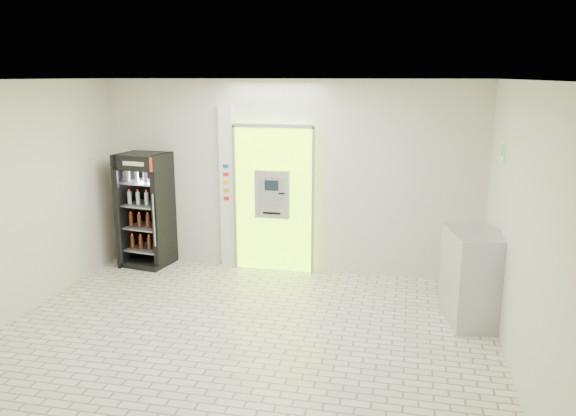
% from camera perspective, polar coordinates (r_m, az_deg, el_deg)
% --- Properties ---
extents(ground, '(6.00, 6.00, 0.00)m').
position_cam_1_polar(ground, '(6.94, -4.58, -12.75)').
color(ground, beige).
rests_on(ground, ground).
extents(room_shell, '(6.00, 6.00, 6.00)m').
position_cam_1_polar(room_shell, '(6.35, -4.88, 2.35)').
color(room_shell, beige).
rests_on(room_shell, ground).
extents(atm_assembly, '(1.30, 0.24, 2.33)m').
position_cam_1_polar(atm_assembly, '(8.82, -1.43, 1.04)').
color(atm_assembly, '#9FF70B').
rests_on(atm_assembly, ground).
extents(pillar, '(0.22, 0.11, 2.60)m').
position_cam_1_polar(pillar, '(9.04, -6.19, 2.10)').
color(pillar, silver).
rests_on(pillar, ground).
extents(beverage_cooler, '(0.78, 0.74, 1.85)m').
position_cam_1_polar(beverage_cooler, '(9.39, -14.21, -0.40)').
color(beverage_cooler, black).
rests_on(beverage_cooler, ground).
extents(steel_cabinet, '(0.76, 0.98, 1.17)m').
position_cam_1_polar(steel_cabinet, '(7.43, 18.23, -6.71)').
color(steel_cabinet, '#A7AAAF').
rests_on(steel_cabinet, ground).
extents(exit_sign, '(0.02, 0.22, 0.26)m').
position_cam_1_polar(exit_sign, '(7.50, 21.01, 5.36)').
color(exit_sign, white).
rests_on(exit_sign, room_shell).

